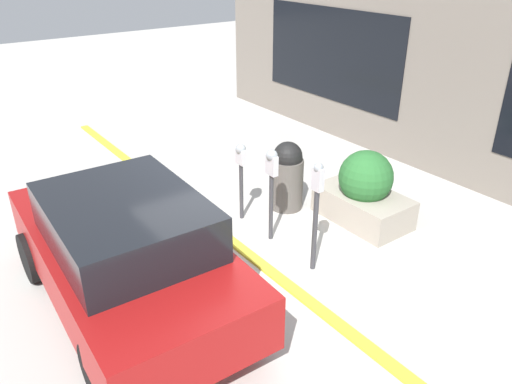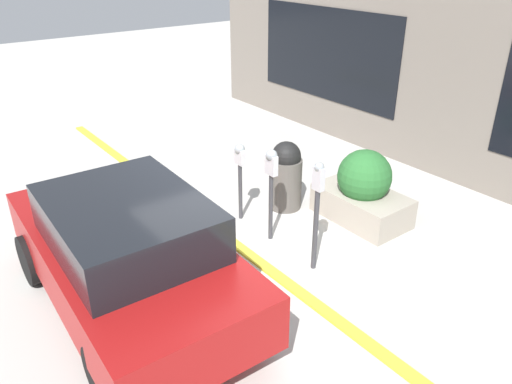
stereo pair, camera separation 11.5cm
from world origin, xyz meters
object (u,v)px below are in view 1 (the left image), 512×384
object	(u,v)px
parking_meter_nearest	(316,202)
parking_meter_middle	(241,165)
parked_car_front	(125,250)
parking_meter_second	(272,175)
planter_box	(364,192)
trash_bin	(287,176)

from	to	relation	value
parking_meter_nearest	parking_meter_middle	xyz separation A→B (m)	(1.73, -0.02, -0.09)
parking_meter_middle	parked_car_front	size ratio (longest dim) A/B	0.32
parking_meter_nearest	parking_meter_second	world-z (taller)	parking_meter_nearest
parking_meter_second	planter_box	distance (m)	1.68
parking_meter_nearest	trash_bin	bearing A→B (deg)	-27.78
parking_meter_nearest	planter_box	xyz separation A→B (m)	(0.54, -1.54, -0.53)
parking_meter_middle	planter_box	bearing A→B (deg)	-127.97
parking_meter_nearest	parking_meter_middle	bearing A→B (deg)	-0.52
parking_meter_middle	planter_box	world-z (taller)	parking_meter_middle
parking_meter_middle	trash_bin	xyz separation A→B (m)	(-0.14, -0.82, -0.35)
planter_box	parked_car_front	size ratio (longest dim) A/B	0.37
parking_meter_second	parked_car_front	bearing A→B (deg)	95.19
planter_box	parked_car_front	xyz separation A→B (m)	(0.20, 3.85, 0.29)
parking_meter_middle	planter_box	distance (m)	1.99
parking_meter_middle	trash_bin	size ratio (longest dim) A/B	1.10
parking_meter_nearest	parked_car_front	xyz separation A→B (m)	(0.74, 2.31, -0.23)
parked_car_front	parking_meter_nearest	bearing A→B (deg)	-105.86
planter_box	parked_car_front	world-z (taller)	parked_car_front
parking_meter_middle	trash_bin	world-z (taller)	parking_meter_middle
planter_box	trash_bin	world-z (taller)	planter_box
parking_meter_nearest	trash_bin	world-z (taller)	parking_meter_nearest
parking_meter_second	planter_box	xyz separation A→B (m)	(-0.41, -1.54, -0.55)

